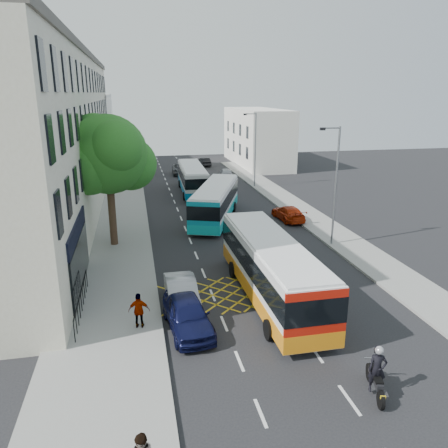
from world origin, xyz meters
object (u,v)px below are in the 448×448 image
red_hatchback (288,213)px  pedestrian_far (139,310)px  bus_far (192,178)px  parked_car_blue (187,314)px  distant_car_dark (204,162)px  distant_car_grey (181,169)px  bus_mid (215,202)px  parked_car_silver (182,293)px  distant_car_silver (226,173)px  motorbike (377,372)px  street_tree (108,155)px  bus_near (271,269)px  lamp_far (254,146)px  lamp_near (335,180)px

red_hatchback → pedestrian_far: pedestrian_far is taller
bus_far → parked_car_blue: bus_far is taller
red_hatchback → distant_car_dark: (-2.34, 29.26, 0.01)m
parked_car_blue → distant_car_grey: (4.07, 39.07, -0.06)m
bus_mid → pedestrian_far: bus_mid is taller
parked_car_silver → distant_car_silver: parked_car_silver is taller
bus_mid → motorbike: bus_mid is taller
pedestrian_far → street_tree: bearing=-74.7°
street_tree → bus_near: 13.66m
bus_mid → distant_car_silver: 18.72m
bus_far → lamp_far: bearing=11.9°
motorbike → parked_car_silver: 9.98m
red_hatchback → motorbike: bearing=74.5°
parked_car_blue → red_hatchback: parked_car_blue is taller
street_tree → red_hatchback: 15.57m
lamp_near → parked_car_blue: (-11.10, -9.15, -3.87)m
street_tree → distant_car_dark: (11.67, 32.96, -5.68)m
distant_car_silver → lamp_near: bearing=101.6°
bus_near → distant_car_dark: 43.02m
bus_near → pedestrian_far: (-6.68, -1.83, -0.70)m
parked_car_silver → red_hatchback: bearing=51.6°
lamp_near → distant_car_silver: size_ratio=2.11×
motorbike → distant_car_grey: bearing=107.9°
motorbike → distant_car_grey: size_ratio=0.42×
parked_car_blue → distant_car_dark: (8.06, 45.07, -0.14)m
motorbike → distant_car_grey: 44.83m
motorbike → bus_mid: bearing=109.2°
motorbike → distant_car_dark: bearing=103.1°
motorbike → distant_car_silver: (3.29, 40.89, -0.26)m
lamp_far → distant_car_silver: 7.46m
bus_mid → distant_car_dark: (3.59, 27.99, -0.94)m
bus_mid → red_hatchback: bearing=8.1°
bus_mid → parked_car_blue: bus_mid is taller
bus_near → bus_far: 25.72m
bus_far → bus_near: bearing=-86.7°
red_hatchback → distant_car_dark: bearing=-89.1°
lamp_near → pedestrian_far: 16.26m
distant_car_grey → pedestrian_far: pedestrian_far is taller
motorbike → pedestrian_far: motorbike is taller
lamp_far → pedestrian_far: bearing=-114.6°
bus_near → red_hatchback: size_ratio=2.69×
motorbike → distant_car_silver: 41.02m
lamp_near → distant_car_silver: (-1.89, 26.02, -3.97)m
bus_mid → distant_car_dark: size_ratio=2.88×
distant_car_silver → pedestrian_far: bearing=79.4°
red_hatchback → lamp_far: bearing=-96.7°
distant_car_grey → distant_car_silver: bearing=-33.4°
lamp_near → distant_car_silver: bearing=94.1°
lamp_far → parked_car_silver: 29.30m
parked_car_blue → distant_car_silver: size_ratio=1.17×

